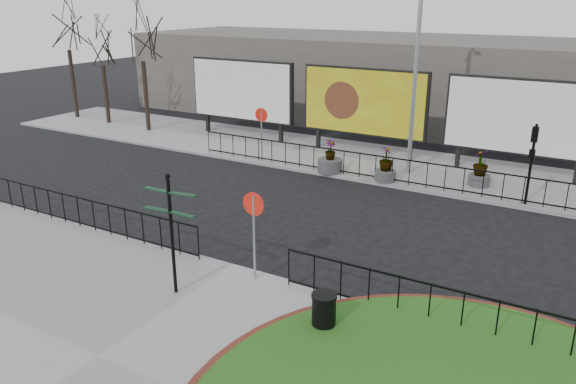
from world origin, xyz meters
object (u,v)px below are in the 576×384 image
Objects in this scene: litter_bin at (324,313)px; fingerpost_sign at (171,222)px; planter_a at (330,162)px; planter_b at (386,167)px; planter_c at (480,171)px; billboard_mid at (364,102)px; lamp_post at (416,62)px.

fingerpost_sign is at bearing -176.50° from litter_bin.
planter_a is 2.55m from planter_b.
planter_c is at bearing 69.05° from fingerpost_sign.
planter_b is at bearing -54.55° from billboard_mid.
planter_b reaches higher than planter_a.
fingerpost_sign is at bearing -84.36° from planter_a.
lamp_post is at bearing 73.82° from planter_b.
planter_b is at bearing -106.18° from lamp_post.
billboard_mid is at bearing 109.65° from litter_bin.
billboard_mid is at bearing 90.00° from planter_a.
planter_a is at bearing 95.67° from fingerpost_sign.
lamp_post is 6.23× the size of planter_c.
planter_b is (1.41, 11.46, -1.37)m from fingerpost_sign.
planter_b reaches higher than litter_bin.
planter_c is (4.90, 12.78, -1.34)m from fingerpost_sign.
fingerpost_sign is 11.61m from planter_a.
litter_bin is at bearing -79.96° from lamp_post.
planter_c reaches higher than planter_b.
planter_b is (-0.46, -1.60, -4.13)m from lamp_post.
billboard_mid is at bearing 159.56° from planter_c.
planter_b is at bearing -0.00° from planter_a.
planter_b is (-2.73, 11.20, 0.09)m from litter_bin.
billboard_mid is at bearing 146.75° from lamp_post.
lamp_post is 6.58× the size of planter_a.
planter_a is (-1.13, 11.46, -1.52)m from fingerpost_sign.
planter_a is at bearing 115.21° from litter_bin.
planter_a is at bearing 180.00° from planter_b.
lamp_post reaches higher than planter_b.
planter_b is at bearing -159.23° from planter_c.
planter_c is at bearing 12.38° from planter_a.
billboard_mid is 6.70m from planter_c.
litter_bin is (4.14, 0.25, -1.46)m from fingerpost_sign.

